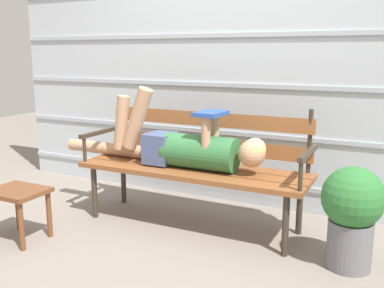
# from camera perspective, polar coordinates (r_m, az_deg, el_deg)

# --- Properties ---
(ground_plane) EXTENTS (12.00, 12.00, 0.00)m
(ground_plane) POSITION_cam_1_polar(r_m,az_deg,el_deg) (3.23, -1.37, -11.55)
(ground_plane) COLOR gray
(house_siding) EXTENTS (4.40, 0.08, 2.44)m
(house_siding) POSITION_cam_1_polar(r_m,az_deg,el_deg) (3.72, 4.66, 10.87)
(house_siding) COLOR #B2BCC6
(house_siding) RESTS_ON ground
(park_bench) EXTENTS (1.73, 0.52, 0.90)m
(park_bench) POSITION_cam_1_polar(r_m,az_deg,el_deg) (3.27, 0.56, -2.09)
(park_bench) COLOR brown
(park_bench) RESTS_ON ground
(reclining_person) EXTENTS (1.76, 0.26, 0.59)m
(reclining_person) POSITION_cam_1_polar(r_m,az_deg,el_deg) (3.22, -1.29, -0.26)
(reclining_person) COLOR #33703D
(footstool) EXTENTS (0.38, 0.31, 0.36)m
(footstool) POSITION_cam_1_polar(r_m,az_deg,el_deg) (3.25, -21.82, -6.80)
(footstool) COLOR brown
(footstool) RESTS_ON ground
(potted_plant) EXTENTS (0.37, 0.37, 0.63)m
(potted_plant) POSITION_cam_1_polar(r_m,az_deg,el_deg) (2.78, 20.22, -8.29)
(potted_plant) COLOR slate
(potted_plant) RESTS_ON ground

